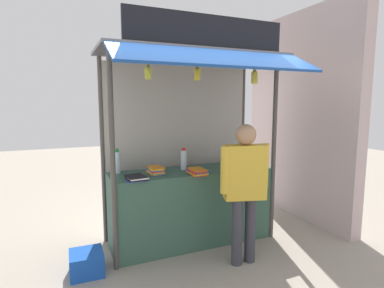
{
  "coord_description": "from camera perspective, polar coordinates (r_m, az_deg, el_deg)",
  "views": [
    {
      "loc": [
        -1.6,
        -3.69,
        1.89
      ],
      "look_at": [
        0.0,
        0.0,
        1.34
      ],
      "focal_mm": 29.0,
      "sensor_mm": 36.0,
      "label": 1
    }
  ],
  "objects": [
    {
      "name": "vendor_person",
      "position": [
        3.61,
        9.68,
        -6.76
      ],
      "size": [
        0.62,
        0.32,
        1.64
      ],
      "rotation": [
        0.0,
        0.0,
        -0.29
      ],
      "color": "#383842",
      "rests_on": "ground"
    },
    {
      "name": "magazine_stack_mid_right",
      "position": [
        3.92,
        -6.69,
        -4.85
      ],
      "size": [
        0.2,
        0.27,
        0.09
      ],
      "color": "blue",
      "rests_on": "stall_counter"
    },
    {
      "name": "plastic_crate",
      "position": [
        3.84,
        -18.81,
        -20.0
      ],
      "size": [
        0.36,
        0.36,
        0.25
      ],
      "primitive_type": "cube",
      "rotation": [
        0.0,
        0.0,
        -0.02
      ],
      "color": "#194CB2",
      "rests_on": "ground"
    },
    {
      "name": "neighbour_wall",
      "position": [
        5.41,
        19.03,
        4.82
      ],
      "size": [
        0.2,
        2.4,
        3.3
      ],
      "primitive_type": "cube",
      "color": "#C0A8A9",
      "rests_on": "ground"
    },
    {
      "name": "stall_counter",
      "position": [
        4.26,
        0.0,
        -11.35
      ],
      "size": [
        2.15,
        0.63,
        0.99
      ],
      "primitive_type": "cube",
      "color": "#385B4C",
      "rests_on": "ground"
    },
    {
      "name": "banana_bunch_inner_left",
      "position": [
        3.61,
        0.94,
        12.73
      ],
      "size": [
        0.1,
        0.09,
        0.24
      ],
      "color": "#332D23"
    },
    {
      "name": "banana_bunch_leftmost",
      "position": [
        3.41,
        -8.07,
        12.79
      ],
      "size": [
        0.09,
        0.09,
        0.25
      ],
      "color": "#332D23"
    },
    {
      "name": "magazine_stack_far_right",
      "position": [
        3.89,
        0.95,
        -5.11
      ],
      "size": [
        0.22,
        0.3,
        0.07
      ],
      "color": "red",
      "rests_on": "stall_counter"
    },
    {
      "name": "banana_bunch_rightmost",
      "position": [
        3.99,
        11.39,
        11.9
      ],
      "size": [
        0.11,
        0.11,
        0.26
      ],
      "color": "#332D23"
    },
    {
      "name": "water_bottle_left",
      "position": [
        4.14,
        -1.56,
        -2.85
      ],
      "size": [
        0.08,
        0.08,
        0.29
      ],
      "color": "silver",
      "rests_on": "stall_counter"
    },
    {
      "name": "magazine_stack_rear_center",
      "position": [
        4.21,
        7.55,
        -4.34
      ],
      "size": [
        0.26,
        0.27,
        0.04
      ],
      "color": "white",
      "rests_on": "stall_counter"
    },
    {
      "name": "stall_structure",
      "position": [
        4.15,
        -0.77,
        5.41
      ],
      "size": [
        2.35,
        1.52,
        2.85
      ],
      "color": "#4C4742",
      "rests_on": "ground"
    },
    {
      "name": "water_bottle_front_right",
      "position": [
        4.31,
        5.79,
        -2.88
      ],
      "size": [
        0.06,
        0.06,
        0.22
      ],
      "color": "silver",
      "rests_on": "stall_counter"
    },
    {
      "name": "magazine_stack_center",
      "position": [
        3.67,
        -10.21,
        -6.14
      ],
      "size": [
        0.25,
        0.29,
        0.05
      ],
      "color": "blue",
      "rests_on": "stall_counter"
    },
    {
      "name": "water_bottle_far_left",
      "position": [
        4.03,
        -13.67,
        -3.22
      ],
      "size": [
        0.09,
        0.09,
        0.31
      ],
      "color": "silver",
      "rests_on": "stall_counter"
    },
    {
      "name": "ground_plane",
      "position": [
        4.44,
        0.0,
        -17.39
      ],
      "size": [
        20.0,
        20.0,
        0.0
      ],
      "primitive_type": "plane",
      "color": "#9E9384"
    }
  ]
}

